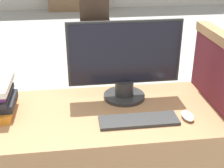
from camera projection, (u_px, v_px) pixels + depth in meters
desk at (95, 168)px, 1.81m from camera, size 1.30×0.62×0.74m
carrel_divider at (211, 129)px, 1.80m from camera, size 0.07×0.61×1.14m
monitor at (125, 62)px, 1.71m from camera, size 0.63×0.24×0.45m
keyboard at (139, 120)px, 1.56m from camera, size 0.40×0.12×0.02m
mouse at (188, 116)px, 1.59m from camera, size 0.06×0.10×0.03m
far_chair at (95, 15)px, 4.57m from camera, size 0.44×0.44×1.01m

